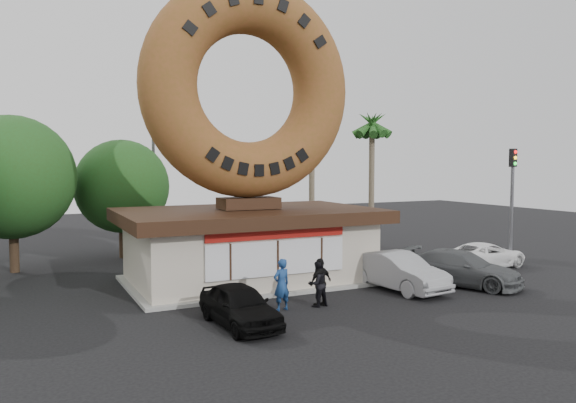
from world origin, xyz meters
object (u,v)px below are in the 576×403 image
at_px(donut_shop, 249,243).
at_px(giant_donut, 248,88).
at_px(car_grey, 461,268).
at_px(person_right, 321,282).
at_px(car_black, 240,305).
at_px(street_lamp, 156,177).
at_px(person_left, 282,285).
at_px(traffic_signal, 512,191).
at_px(person_center, 318,284).
at_px(car_silver, 398,271).
at_px(car_white, 485,255).

relative_size(donut_shop, giant_donut, 1.17).
relative_size(giant_donut, car_grey, 1.86).
relative_size(person_right, car_black, 0.45).
distance_m(street_lamp, car_black, 16.70).
bearing_deg(person_left, traffic_signal, -179.96).
bearing_deg(person_center, car_silver, -176.31).
bearing_deg(giant_donut, car_black, -114.34).
distance_m(person_left, person_right, 1.57).
bearing_deg(car_white, car_silver, 99.52).
relative_size(street_lamp, person_left, 4.23).
bearing_deg(street_lamp, donut_shop, -79.50).
distance_m(donut_shop, person_center, 5.28).
bearing_deg(donut_shop, car_white, -9.92).
distance_m(traffic_signal, car_black, 17.63).
height_order(giant_donut, car_grey, giant_donut).
xyz_separation_m(street_lamp, traffic_signal, (15.86, -12.01, -0.61)).
height_order(person_right, car_white, person_right).
relative_size(street_lamp, car_black, 1.99).
xyz_separation_m(giant_donut, street_lamp, (-1.86, 10.00, -4.12)).
relative_size(street_lamp, car_white, 1.73).
bearing_deg(person_center, car_black, 8.62).
xyz_separation_m(person_center, person_right, (0.12, -0.03, 0.05)).
relative_size(car_black, car_silver, 0.85).
xyz_separation_m(donut_shop, car_grey, (8.06, -4.72, -1.01)).
xyz_separation_m(traffic_signal, car_grey, (-5.94, -2.73, -3.12)).
xyz_separation_m(donut_shop, car_black, (-2.82, -6.22, -1.08)).
height_order(street_lamp, person_left, street_lamp).
relative_size(person_center, car_silver, 0.36).
bearing_deg(car_grey, person_left, 155.24).
bearing_deg(car_grey, car_black, 160.77).
distance_m(car_silver, car_white, 7.33).
bearing_deg(street_lamp, traffic_signal, -37.14).
relative_size(street_lamp, person_right, 4.42).
bearing_deg(donut_shop, car_silver, -39.77).
bearing_deg(car_white, person_center, 97.77).
distance_m(donut_shop, giant_donut, 6.84).
bearing_deg(car_silver, car_white, 9.92).
bearing_deg(car_white, giant_donut, 72.87).
height_order(street_lamp, car_white, street_lamp).
distance_m(traffic_signal, car_silver, 9.71).
distance_m(person_center, car_grey, 7.40).
bearing_deg(donut_shop, traffic_signal, -8.10).
height_order(car_black, car_grey, car_grey).
height_order(giant_donut, person_left, giant_donut).
distance_m(street_lamp, person_right, 15.83).
height_order(street_lamp, car_silver, street_lamp).
bearing_deg(street_lamp, car_black, -93.40).
xyz_separation_m(traffic_signal, person_center, (-13.32, -3.16, -3.02)).
bearing_deg(donut_shop, person_left, -98.62).
relative_size(person_left, car_silver, 0.40).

